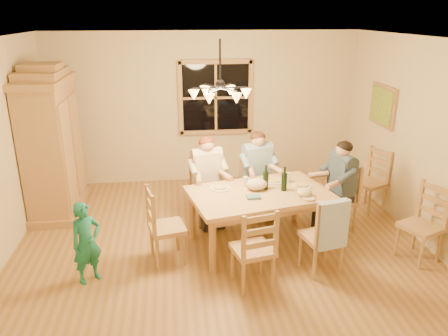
{
  "coord_description": "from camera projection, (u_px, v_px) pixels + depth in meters",
  "views": [
    {
      "loc": [
        -0.6,
        -5.24,
        2.99
      ],
      "look_at": [
        0.06,
        0.1,
        1.06
      ],
      "focal_mm": 35.0,
      "sensor_mm": 36.0,
      "label": 1
    }
  ],
  "objects": [
    {
      "name": "floor",
      "position": [
        221.0,
        244.0,
        5.98
      ],
      "size": [
        5.5,
        5.5,
        0.0
      ],
      "primitive_type": "plane",
      "color": "olive",
      "rests_on": "ground"
    },
    {
      "name": "ceiling",
      "position": [
        220.0,
        39.0,
        5.07
      ],
      "size": [
        5.5,
        5.0,
        0.02
      ],
      "primitive_type": "cube",
      "color": "white",
      "rests_on": "wall_back"
    },
    {
      "name": "wall_back",
      "position": [
        205.0,
        109.0,
        7.86
      ],
      "size": [
        5.5,
        0.02,
        2.7
      ],
      "primitive_type": "cube",
      "color": "beige",
      "rests_on": "floor"
    },
    {
      "name": "wall_right",
      "position": [
        424.0,
        142.0,
        5.84
      ],
      "size": [
        0.02,
        5.0,
        2.7
      ],
      "primitive_type": "cube",
      "color": "beige",
      "rests_on": "floor"
    },
    {
      "name": "window",
      "position": [
        216.0,
        98.0,
        7.78
      ],
      "size": [
        1.3,
        0.06,
        1.3
      ],
      "color": "black",
      "rests_on": "wall_back"
    },
    {
      "name": "painting",
      "position": [
        383.0,
        106.0,
        6.87
      ],
      "size": [
        0.06,
        0.78,
        0.64
      ],
      "color": "#A67348",
      "rests_on": "wall_right"
    },
    {
      "name": "chandelier",
      "position": [
        220.0,
        92.0,
        5.28
      ],
      "size": [
        0.77,
        0.68,
        0.71
      ],
      "color": "black",
      "rests_on": "ceiling"
    },
    {
      "name": "armoire",
      "position": [
        52.0,
        147.0,
        6.65
      ],
      "size": [
        0.66,
        1.4,
        2.3
      ],
      "color": "#A67348",
      "rests_on": "floor"
    },
    {
      "name": "dining_table",
      "position": [
        259.0,
        199.0,
        5.77
      ],
      "size": [
        2.0,
        1.47,
        0.76
      ],
      "rotation": [
        0.0,
        0.0,
        0.22
      ],
      "color": "tan",
      "rests_on": "floor"
    },
    {
      "name": "chair_far_left",
      "position": [
        208.0,
        203.0,
        6.5
      ],
      "size": [
        0.52,
        0.51,
        0.99
      ],
      "rotation": [
        0.0,
        0.0,
        3.36
      ],
      "color": "#A68049",
      "rests_on": "floor"
    },
    {
      "name": "chair_far_right",
      "position": [
        257.0,
        196.0,
        6.75
      ],
      "size": [
        0.52,
        0.51,
        0.99
      ],
      "rotation": [
        0.0,
        0.0,
        3.36
      ],
      "color": "#A68049",
      "rests_on": "floor"
    },
    {
      "name": "chair_near_left",
      "position": [
        252.0,
        261.0,
        4.99
      ],
      "size": [
        0.52,
        0.51,
        0.99
      ],
      "rotation": [
        0.0,
        0.0,
        0.22
      ],
      "color": "#A68049",
      "rests_on": "floor"
    },
    {
      "name": "chair_near_right",
      "position": [
        321.0,
        248.0,
        5.28
      ],
      "size": [
        0.52,
        0.51,
        0.99
      ],
      "rotation": [
        0.0,
        0.0,
        0.22
      ],
      "color": "#A68049",
      "rests_on": "floor"
    },
    {
      "name": "chair_end_left",
      "position": [
        168.0,
        238.0,
        5.49
      ],
      "size": [
        0.51,
        0.52,
        0.99
      ],
      "rotation": [
        0.0,
        0.0,
        -1.35
      ],
      "color": "#A68049",
      "rests_on": "floor"
    },
    {
      "name": "chair_end_right",
      "position": [
        338.0,
        210.0,
        6.29
      ],
      "size": [
        0.51,
        0.52,
        0.99
      ],
      "rotation": [
        0.0,
        0.0,
        1.79
      ],
      "color": "#A68049",
      "rests_on": "floor"
    },
    {
      "name": "adult_woman",
      "position": [
        207.0,
        169.0,
        6.32
      ],
      "size": [
        0.46,
        0.49,
        0.87
      ],
      "rotation": [
        0.0,
        0.0,
        3.36
      ],
      "color": "beige",
      "rests_on": "floor"
    },
    {
      "name": "adult_plaid_man",
      "position": [
        258.0,
        163.0,
        6.57
      ],
      "size": [
        0.46,
        0.49,
        0.87
      ],
      "rotation": [
        0.0,
        0.0,
        3.36
      ],
      "color": "#346390",
      "rests_on": "floor"
    },
    {
      "name": "adult_slate_man",
      "position": [
        341.0,
        175.0,
        6.1
      ],
      "size": [
        0.49,
        0.46,
        0.87
      ],
      "rotation": [
        0.0,
        0.0,
        1.79
      ],
      "color": "#38475A",
      "rests_on": "floor"
    },
    {
      "name": "towel",
      "position": [
        332.0,
        225.0,
        4.98
      ],
      "size": [
        0.39,
        0.18,
        0.58
      ],
      "primitive_type": "cube",
      "rotation": [
        0.0,
        0.0,
        0.22
      ],
      "color": "#A0B7D9",
      "rests_on": "chair_near_right"
    },
    {
      "name": "wine_bottle_a",
      "position": [
        266.0,
        177.0,
        5.79
      ],
      "size": [
        0.08,
        0.08,
        0.33
      ],
      "primitive_type": "cylinder",
      "color": "black",
      "rests_on": "dining_table"
    },
    {
      "name": "wine_bottle_b",
      "position": [
        284.0,
        179.0,
        5.74
      ],
      "size": [
        0.08,
        0.08,
        0.33
      ],
      "primitive_type": "cylinder",
      "color": "black",
      "rests_on": "dining_table"
    },
    {
      "name": "plate_woman",
      "position": [
        220.0,
        188.0,
        5.83
      ],
      "size": [
        0.26,
        0.26,
        0.02
      ],
      "primitive_type": "cylinder",
      "color": "white",
      "rests_on": "dining_table"
    },
    {
      "name": "plate_plaid",
      "position": [
        274.0,
        181.0,
        6.07
      ],
      "size": [
        0.26,
        0.26,
        0.02
      ],
      "primitive_type": "cylinder",
      "color": "white",
      "rests_on": "dining_table"
    },
    {
      "name": "plate_slate",
      "position": [
        302.0,
        186.0,
        5.91
      ],
      "size": [
        0.26,
        0.26,
        0.02
      ],
      "primitive_type": "cylinder",
      "color": "white",
      "rests_on": "dining_table"
    },
    {
      "name": "wine_glass_a",
      "position": [
        245.0,
        182.0,
        5.89
      ],
      "size": [
        0.06,
        0.06,
        0.14
      ],
      "primitive_type": "cylinder",
      "color": "silver",
      "rests_on": "dining_table"
    },
    {
      "name": "wine_glass_b",
      "position": [
        288.0,
        177.0,
        6.04
      ],
      "size": [
        0.06,
        0.06,
        0.14
      ],
      "primitive_type": "cylinder",
      "color": "silver",
      "rests_on": "dining_table"
    },
    {
      "name": "cap",
      "position": [
        304.0,
        192.0,
        5.59
      ],
      "size": [
        0.2,
        0.2,
        0.11
      ],
      "primitive_type": "ellipsoid",
      "color": "#C6B284",
      "rests_on": "dining_table"
    },
    {
      "name": "napkin",
      "position": [
        254.0,
        197.0,
        5.55
      ],
      "size": [
        0.21,
        0.18,
        0.03
      ],
      "primitive_type": "cube",
      "rotation": [
        0.0,
        0.0,
        0.22
      ],
      "color": "#466B80",
      "rests_on": "dining_table"
    },
    {
      "name": "cloth_bundle",
      "position": [
        257.0,
        184.0,
        5.79
      ],
      "size": [
        0.28,
        0.22,
        0.15
      ],
      "primitive_type": "ellipsoid",
      "color": "#C1AF8C",
      "rests_on": "dining_table"
    },
    {
      "name": "child",
      "position": [
        87.0,
        243.0,
        5.0
      ],
      "size": [
        0.43,
        0.41,
        0.99
      ],
      "primitive_type": "imported",
      "rotation": [
        0.0,
        0.0,
        0.67
      ],
      "color": "#1B7B69",
      "rests_on": "floor"
    },
    {
      "name": "chair_spare_front",
      "position": [
        419.0,
        237.0,
        5.52
      ],
      "size": [
        0.56,
        0.57,
        0.99
      ],
      "rotation": [
        0.0,
        0.0,
        1.98
      ],
      "color": "#A68049",
      "rests_on": "floor"
    },
    {
      "name": "chair_spare_back",
      "position": [
        368.0,
        192.0,
        6.91
      ],
      "size": [
        0.56,
        0.57,
        0.99
      ],
      "rotation": [
        0.0,
        0.0,
        1.99
      ],
      "color": "#A68049",
      "rests_on": "floor"
    }
  ]
}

